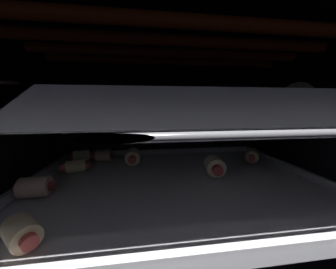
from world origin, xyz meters
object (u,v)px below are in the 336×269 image
at_px(pig_in_blanket_lower_3, 22,232).
at_px(oven_rack_lower, 174,185).
at_px(pig_in_blanket_lower_4, 76,167).
at_px(pig_in_blanket_lower_7, 104,156).
at_px(oven_rack_upper, 175,117).
at_px(pig_in_blanket_upper_1, 299,98).
at_px(heating_element, 175,47).
at_px(pig_in_blanket_upper_7, 151,101).
at_px(baking_tray_lower, 175,181).
at_px(pig_in_blanket_lower_6, 133,157).
at_px(baking_tray_upper, 175,111).
at_px(pig_in_blanket_upper_3, 267,100).
at_px(pig_in_blanket_lower_2, 35,187).
at_px(pig_in_blanket_lower_5, 252,155).
at_px(pig_in_blanket_upper_0, 162,101).
at_px(pig_in_blanket_upper_5, 125,102).
at_px(pig_in_blanket_lower_0, 215,166).
at_px(pig_in_blanket_upper_2, 87,101).
at_px(pig_in_blanket_upper_6, 1,97).

bearing_deg(pig_in_blanket_lower_3, oven_rack_lower, 36.65).
distance_m(pig_in_blanket_lower_4, pig_in_blanket_lower_7, 0.07).
bearing_deg(oven_rack_upper, pig_in_blanket_upper_1, -36.98).
distance_m(heating_element, pig_in_blanket_upper_7, 0.09).
bearing_deg(baking_tray_lower, oven_rack_upper, 90.00).
relative_size(pig_in_blanket_lower_6, baking_tray_upper, 0.11).
height_order(pig_in_blanket_upper_3, pig_in_blanket_upper_7, pig_in_blanket_upper_3).
xyz_separation_m(baking_tray_lower, pig_in_blanket_lower_7, (-0.14, 0.12, 0.02)).
relative_size(pig_in_blanket_lower_7, pig_in_blanket_upper_3, 0.87).
bearing_deg(pig_in_blanket_upper_7, pig_in_blanket_lower_2, -171.28).
distance_m(baking_tray_lower, pig_in_blanket_upper_7, 0.14).
bearing_deg(pig_in_blanket_lower_5, pig_in_blanket_upper_0, 163.57).
bearing_deg(pig_in_blanket_upper_5, pig_in_blanket_upper_1, -38.56).
distance_m(baking_tray_lower, pig_in_blanket_upper_0, 0.19).
bearing_deg(baking_tray_upper, pig_in_blanket_lower_3, -143.35).
height_order(baking_tray_lower, pig_in_blanket_lower_7, pig_in_blanket_lower_7).
xyz_separation_m(pig_in_blanket_lower_0, pig_in_blanket_lower_7, (-0.22, 0.11, -0.00)).
bearing_deg(pig_in_blanket_upper_7, pig_in_blanket_lower_3, -136.99).
height_order(pig_in_blanket_lower_4, pig_in_blanket_upper_1, pig_in_blanket_upper_1).
xyz_separation_m(pig_in_blanket_lower_3, pig_in_blanket_lower_6, (0.09, 0.21, 0.00)).
bearing_deg(baking_tray_lower, pig_in_blanket_upper_3, -4.58).
bearing_deg(pig_in_blanket_upper_2, pig_in_blanket_lower_7, 31.55).
distance_m(pig_in_blanket_upper_1, pig_in_blanket_upper_5, 0.27).
bearing_deg(pig_in_blanket_upper_5, baking_tray_upper, -40.79).
relative_size(baking_tray_upper, pig_in_blanket_upper_2, 7.75).
bearing_deg(pig_in_blanket_upper_0, pig_in_blanket_lower_0, -55.93).
bearing_deg(heating_element, pig_in_blanket_upper_5, 139.21).
bearing_deg(pig_in_blanket_upper_7, pig_in_blanket_lower_5, 19.02).
xyz_separation_m(pig_in_blanket_lower_3, pig_in_blanket_lower_4, (-0.02, 0.17, -0.00)).
relative_size(pig_in_blanket_upper_1, pig_in_blanket_upper_2, 0.88).
bearing_deg(pig_in_blanket_lower_5, pig_in_blanket_upper_7, -160.98).
relative_size(pig_in_blanket_lower_0, pig_in_blanket_upper_7, 0.92).
xyz_separation_m(baking_tray_lower, pig_in_blanket_lower_6, (-0.08, 0.09, 0.02)).
bearing_deg(pig_in_blanket_upper_7, pig_in_blanket_upper_0, 76.99).
bearing_deg(oven_rack_upper, pig_in_blanket_lower_5, 21.01).
bearing_deg(pig_in_blanket_upper_2, oven_rack_upper, -31.49).
bearing_deg(pig_in_blanket_upper_5, oven_rack_upper, -40.79).
height_order(heating_element, pig_in_blanket_upper_5, heating_element).
height_order(pig_in_blanket_lower_5, pig_in_blanket_upper_3, pig_in_blanket_upper_3).
xyz_separation_m(pig_in_blanket_lower_0, pig_in_blanket_lower_2, (-0.28, -0.04, -0.00)).
xyz_separation_m(pig_in_blanket_lower_2, pig_in_blanket_upper_5, (0.12, 0.11, 0.12)).
height_order(pig_in_blanket_lower_5, pig_in_blanket_lower_6, pig_in_blanket_lower_6).
relative_size(pig_in_blanket_lower_3, oven_rack_upper, 0.08).
xyz_separation_m(oven_rack_lower, pig_in_blanket_upper_3, (0.15, -0.01, 0.15)).
bearing_deg(pig_in_blanket_upper_6, pig_in_blanket_upper_7, 22.50).
xyz_separation_m(pig_in_blanket_lower_3, pig_in_blanket_upper_3, (0.31, 0.11, 0.12)).
relative_size(heating_element, pig_in_blanket_lower_4, 8.53).
distance_m(pig_in_blanket_lower_7, pig_in_blanket_upper_0, 0.18).
bearing_deg(pig_in_blanket_upper_3, baking_tray_upper, 175.42).
xyz_separation_m(pig_in_blanket_lower_4, baking_tray_upper, (0.18, -0.05, 0.11)).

